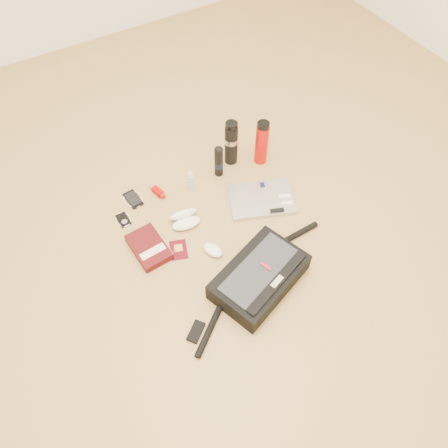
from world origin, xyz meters
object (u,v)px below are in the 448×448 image
object	(u,v)px
book	(149,247)
thermos_red	(262,143)
thermos_black	(231,143)
laptop	(262,199)
messenger_bag	(259,277)

from	to	relation	value
book	thermos_red	distance (m)	0.81
book	thermos_black	world-z (taller)	thermos_black
laptop	thermos_red	distance (m)	0.31
messenger_bag	book	world-z (taller)	messenger_bag
thermos_red	laptop	bearing A→B (deg)	-121.67
thermos_black	thermos_red	distance (m)	0.16
messenger_bag	laptop	xyz separation A→B (m)	(0.28, 0.39, -0.04)
messenger_bag	book	xyz separation A→B (m)	(-0.35, 0.42, -0.04)
laptop	thermos_red	world-z (taller)	thermos_red
laptop	thermos_red	xyz separation A→B (m)	(0.15, 0.25, 0.12)
book	thermos_red	xyz separation A→B (m)	(0.78, 0.22, 0.11)
messenger_bag	thermos_black	xyz separation A→B (m)	(0.29, 0.72, 0.08)
laptop	book	bearing A→B (deg)	-159.82
book	laptop	bearing A→B (deg)	-5.30
thermos_black	thermos_red	world-z (taller)	thermos_black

